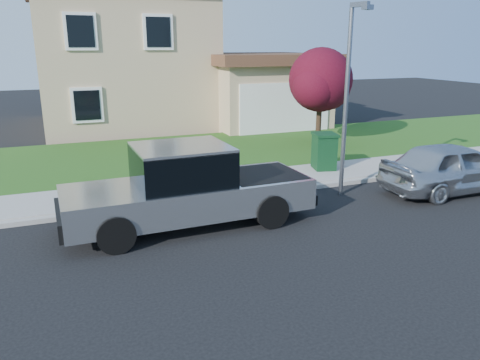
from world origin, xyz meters
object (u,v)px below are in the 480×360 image
Objects in this scene: ornamental_tree at (321,83)px; street_lamp at (348,91)px; sedan at (453,167)px; trash_bin at (324,151)px; pickup_truck at (188,188)px; woman at (152,181)px.

ornamental_tree is 6.68m from street_lamp.
trash_bin is at bearing 37.63° from sedan.
ornamental_tree is at bearing 51.59° from street_lamp.
sedan is at bearing -3.54° from pickup_truck.
ornamental_tree is 4.72m from trash_bin.
woman reaches higher than trash_bin.
street_lamp is (4.63, 0.59, 2.02)m from pickup_truck.
street_lamp is (-0.75, -2.23, 2.17)m from trash_bin.
trash_bin is (5.95, 1.53, -0.04)m from woman.
trash_bin is at bearing 26.33° from pickup_truck.
sedan is 3.88m from street_lamp.
woman is 0.43× the size of ornamental_tree.
pickup_truck is 1.15× the size of street_lamp.
ornamental_tree reaches higher than trash_bin.
street_lamp is at bearing -94.17° from trash_bin.
street_lamp reaches higher than sedan.
pickup_truck reaches higher than sedan.
trash_bin is at bearing 58.16° from street_lamp.
woman is 6.14m from trash_bin.
trash_bin is at bearing -118.62° from ornamental_tree.
woman is at bearing 158.99° from street_lamp.
street_lamp is (5.20, -0.70, 2.12)m from woman.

